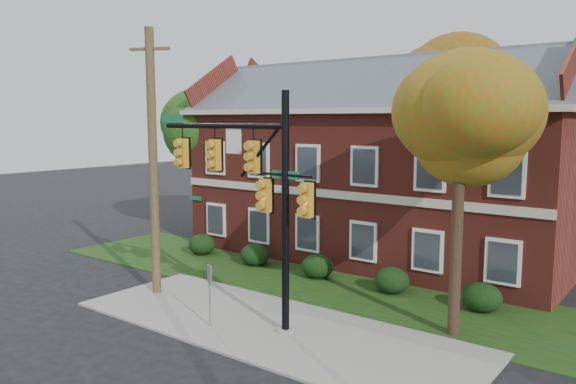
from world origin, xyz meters
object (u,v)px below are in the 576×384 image
Objects in this scene: tree_far_rear at (465,83)px; hedge_right at (392,280)px; tree_left_rear at (218,121)px; sign_post at (210,286)px; traffic_signal at (252,183)px; hedge_center at (317,266)px; utility_pole at (153,163)px; tree_near_right at (467,122)px; hedge_left at (255,255)px; apartment_building at (378,156)px; hedge_far_right at (482,297)px; hedge_far_left at (202,245)px.

hedge_right is at bearing -80.64° from tree_far_rear.
tree_left_rear is 15.95m from sign_post.
traffic_signal is (-2.13, -5.78, 4.20)m from hedge_right.
hedge_center is 0.14× the size of utility_pole.
utility_pole reaches higher than tree_near_right.
sign_post is (4.00, -6.91, 0.90)m from hedge_left.
apartment_building is 7.73m from hedge_right.
tree_left_rear is at bearing 156.96° from hedge_center.
hedge_center is 1.00× the size of hedge_far_right.
hedge_far_right is 0.12× the size of tree_far_rear.
apartment_building reaches higher than sign_post.
hedge_far_left is 11.01m from traffic_signal.
hedge_center is at bearing 116.97° from sign_post.
utility_pole is at bearing -58.39° from tree_left_rear.
hedge_far_left is 7.00m from hedge_center.
tree_left_rear is at bearing 96.90° from utility_pole.
tree_near_right is 17.12m from tree_far_rear.
hedge_right and hedge_far_right have the same top height.
hedge_center is at bearing 104.67° from traffic_signal.
hedge_left is at bearing -33.59° from tree_left_rear.
hedge_far_left is 15.75m from tree_near_right.
hedge_left is at bearing 180.00° from hedge_right.
tree_near_right is at bearing -11.27° from hedge_far_left.
hedge_center and hedge_right have the same top height.
hedge_far_right is at bearing 0.00° from hedge_right.
hedge_far_left is 14.00m from hedge_far_right.
hedge_far_left is 0.66× the size of sign_post.
tree_far_rear reaches higher than apartment_building.
hedge_far_right is 0.18× the size of traffic_signal.
hedge_far_left is 3.50m from hedge_left.
hedge_center is at bearing -90.00° from apartment_building.
hedge_far_left is 0.12× the size of tree_far_rear.
traffic_signal is at bearing -82.93° from apartment_building.
hedge_far_right is (10.50, 0.00, 0.00)m from hedge_left.
hedge_left is at bearing 180.00° from hedge_center.
tree_far_rear is (11.07, 8.96, 2.16)m from tree_left_rear.
apartment_building is 13.43× the size of hedge_far_right.
traffic_signal reaches higher than sign_post.
tree_far_rear is at bearing 110.27° from tree_near_right.
sign_post is at bearing -85.86° from hedge_center.
tree_far_rear is (4.84, 13.09, 8.32)m from hedge_left.
tree_near_right is 0.74× the size of tree_far_rear.
tree_near_right reaches higher than sign_post.
tree_near_right is at bearing -69.73° from tree_far_rear.
traffic_signal is (1.37, -11.03, -0.26)m from apartment_building.
hedge_center is 0.12× the size of tree_far_rear.
tree_left_rear is (-16.73, 4.14, 6.16)m from hedge_far_right.
hedge_center is 8.14m from utility_pole.
utility_pole is at bearing -124.04° from hedge_center.
hedge_far_right is 0.16× the size of tree_left_rear.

